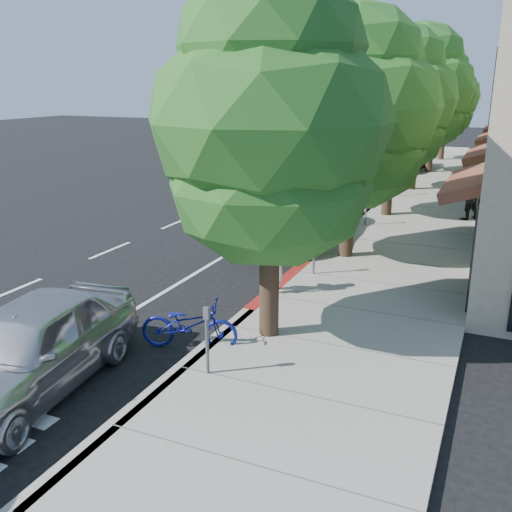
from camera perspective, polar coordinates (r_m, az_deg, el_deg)
The scene contains 18 objects.
ground at distance 13.97m, azimuth 1.01°, elevation -4.48°, with size 120.00×120.00×0.00m, color black.
sidewalk at distance 20.80m, azimuth 15.54°, elevation 2.37°, with size 4.60×56.00×0.15m, color gray.
curb at distance 21.22m, azimuth 9.41°, elevation 3.06°, with size 0.30×56.00×0.15m, color #9E998E.
curb_red_segment at distance 14.81m, azimuth 2.51°, elevation -2.90°, with size 0.32×4.00×0.15m, color maroon.
street_tree_0 at distance 10.83m, azimuth 1.44°, elevation 12.83°, with size 4.62×4.62×7.11m.
street_tree_1 at distance 16.53m, azimuth 9.62°, elevation 14.13°, with size 4.99×4.99×7.25m.
street_tree_2 at distance 22.39m, azimuth 13.61°, elevation 14.78°, with size 4.71×4.71×7.25m.
street_tree_3 at distance 28.30m, azimuth 15.98°, elevation 15.61°, with size 5.07×5.07×7.75m.
street_tree_4 at distance 34.25m, azimuth 17.44°, elevation 14.99°, with size 4.67×4.67×7.13m.
street_tree_5 at distance 40.22m, azimuth 18.49°, elevation 14.79°, with size 4.32×4.32×6.73m.
cyclist at distance 13.97m, azimuth 2.14°, elevation -0.91°, with size 0.60×0.39×1.64m, color white.
bicycle at distance 11.46m, azimuth -6.69°, elevation -6.82°, with size 0.68×1.95×1.02m, color navy.
silver_suv at distance 19.12m, azimuth 3.46°, elevation 4.11°, with size 2.83×6.13×1.70m, color #B7B7BC.
dark_sedan at distance 27.67m, azimuth 9.53°, elevation 7.79°, with size 1.64×4.71×1.55m, color black.
white_pickup at distance 31.59m, azimuth 11.83°, elevation 8.76°, with size 2.12×5.20×1.51m, color white.
dark_suv_far at distance 35.23m, azimuth 14.76°, elevation 9.56°, with size 2.02×5.02×1.71m, color black.
near_car_a at distance 10.52m, azimuth -21.73°, elevation -8.48°, with size 1.92×4.76×1.62m, color silver.
pedestrian at distance 22.77m, azimuth 20.46°, elevation 5.67°, with size 0.87×0.68×1.79m, color black.
Camera 1 is at (5.00, -12.00, 5.13)m, focal length 40.00 mm.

